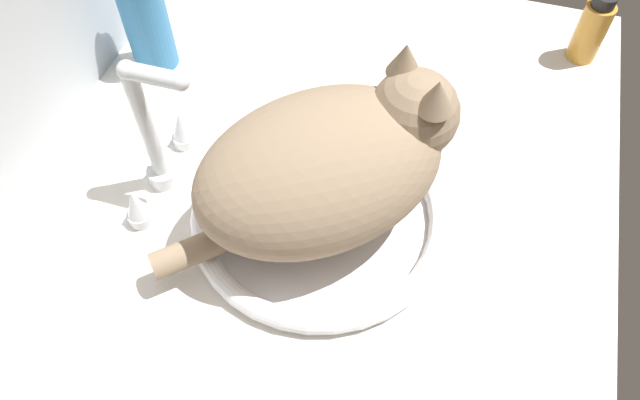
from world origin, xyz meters
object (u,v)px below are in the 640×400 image
object	(u,v)px
sink_basin	(320,213)
faucet	(156,143)
cat	(335,161)
amber_bottle	(592,29)
soap_pump_bottle	(147,23)

from	to	relation	value
sink_basin	faucet	xyz separation A→B (cm)	(0.00, 20.73, 6.46)
cat	amber_bottle	world-z (taller)	cat
sink_basin	soap_pump_bottle	xyz separation A→B (cm)	(20.56, 32.16, 6.13)
faucet	cat	distance (cm)	22.36
faucet	cat	size ratio (longest dim) A/B	0.57
faucet	amber_bottle	world-z (taller)	faucet
cat	sink_basin	bearing A→B (deg)	133.17
sink_basin	faucet	world-z (taller)	faucet
sink_basin	amber_bottle	distance (cm)	50.44
sink_basin	cat	size ratio (longest dim) A/B	0.90
cat	soap_pump_bottle	distance (cm)	38.82
amber_bottle	sink_basin	bearing A→B (deg)	143.57
sink_basin	soap_pump_bottle	bearing A→B (deg)	57.41
cat	amber_bottle	xyz separation A→B (cm)	(39.12, -28.44, -5.20)
sink_basin	cat	bearing A→B (deg)	-46.83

